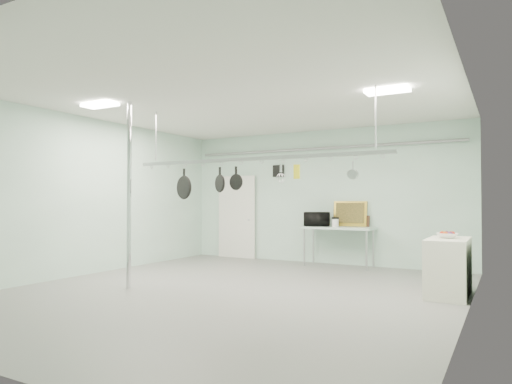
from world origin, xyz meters
The scene contains 25 objects.
floor centered at (0.00, 0.00, 0.00)m, with size 8.00×8.00×0.00m, color gray.
ceiling centered at (0.00, 0.00, 3.19)m, with size 7.00×8.00×0.02m, color silver.
back_wall centered at (0.00, 3.99, 1.60)m, with size 7.00×0.02×3.20m, color silver.
right_wall centered at (3.49, 0.00, 1.60)m, with size 0.02×8.00×3.20m, color silver.
door centered at (-2.30, 3.94, 1.05)m, with size 1.10×0.10×2.20m, color silver.
wall_vent centered at (-1.10, 3.97, 2.25)m, with size 0.30×0.04×0.30m, color black.
conduit_pipe centered at (0.00, 3.90, 2.75)m, with size 0.07×0.07×6.60m, color gray.
chrome_pole centered at (-1.70, -0.60, 1.60)m, with size 0.08×0.08×3.20m, color silver.
prep_table centered at (0.60, 3.60, 0.83)m, with size 1.60×0.70×0.91m.
side_cabinet centered at (3.15, 1.40, 0.45)m, with size 0.60×1.20×0.90m, color white.
pot_rack centered at (0.20, 0.30, 2.23)m, with size 4.80×0.06×1.00m.
light_panel_left centered at (-2.20, -0.80, 3.16)m, with size 0.65×0.30×0.05m, color white.
light_panel_right centered at (2.40, 0.60, 3.16)m, with size 0.65×0.30×0.05m, color white.
microwave centered at (0.09, 3.59, 1.07)m, with size 0.59×0.40×0.33m, color black.
coffee_canister centered at (0.59, 3.41, 1.00)m, with size 0.15×0.15×0.18m, color silver.
painting_large centered at (0.78, 3.90, 1.20)m, with size 0.78×0.05×0.58m, color gold.
painting_small centered at (1.08, 3.90, 1.03)m, with size 0.30×0.04×0.25m, color #362013.
fruit_bowl centered at (3.13, 1.45, 0.94)m, with size 0.33×0.33×0.08m, color white.
skillet_left centered at (-1.22, 0.30, 1.80)m, with size 0.43×0.06×0.57m, color black, non-canonical shape.
skillet_mid centered at (-0.43, 0.30, 1.86)m, with size 0.31×0.06×0.45m, color black, non-canonical shape.
skillet_right centered at (-0.10, 0.30, 1.89)m, with size 0.28×0.06×0.39m, color black, non-canonical shape.
whisk centered at (0.75, 0.30, 1.94)m, with size 0.15×0.15×0.29m, color #BDBCC1, non-canonical shape.
grater centered at (1.04, 0.30, 1.96)m, with size 0.10×0.02×0.25m, color yellow, non-canonical shape.
saucepan centered at (1.95, 0.30, 1.95)m, with size 0.15×0.10×0.28m, color silver, non-canonical shape.
fruit_cluster centered at (3.13, 1.45, 0.98)m, with size 0.24×0.24×0.09m, color #B52610, non-canonical shape.
Camera 1 is at (3.99, -6.36, 1.49)m, focal length 32.00 mm.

